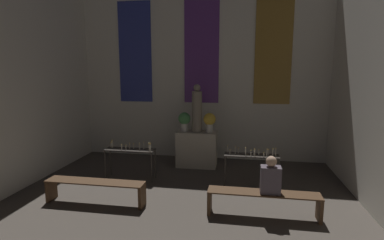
{
  "coord_description": "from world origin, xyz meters",
  "views": [
    {
      "loc": [
        1.24,
        2.99,
        2.68
      ],
      "look_at": [
        0.0,
        10.25,
        1.45
      ],
      "focal_mm": 28.0,
      "sensor_mm": 36.0,
      "label": 1
    }
  ],
  "objects_px": {
    "flower_vase_left": "(184,120)",
    "candle_rack_right": "(251,159)",
    "pew_back_right": "(263,199)",
    "candle_rack_left": "(130,153)",
    "pew_back_left": "(95,187)",
    "altar": "(197,149)",
    "statue": "(197,110)",
    "flower_vase_right": "(210,121)",
    "person_seated": "(271,177)"
  },
  "relations": [
    {
      "from": "statue",
      "to": "candle_rack_left",
      "type": "xyz_separation_m",
      "value": [
        -1.47,
        -1.27,
        -0.95
      ]
    },
    {
      "from": "altar",
      "to": "candle_rack_left",
      "type": "distance_m",
      "value": 1.95
    },
    {
      "from": "flower_vase_right",
      "to": "pew_back_right",
      "type": "relative_size",
      "value": 0.26
    },
    {
      "from": "candle_rack_right",
      "to": "pew_back_right",
      "type": "bearing_deg",
      "value": -82.77
    },
    {
      "from": "altar",
      "to": "pew_back_right",
      "type": "height_order",
      "value": "altar"
    },
    {
      "from": "pew_back_left",
      "to": "candle_rack_right",
      "type": "bearing_deg",
      "value": 24.94
    },
    {
      "from": "statue",
      "to": "pew_back_left",
      "type": "distance_m",
      "value": 3.43
    },
    {
      "from": "candle_rack_right",
      "to": "flower_vase_left",
      "type": "bearing_deg",
      "value": 145.11
    },
    {
      "from": "person_seated",
      "to": "altar",
      "type": "bearing_deg",
      "value": 123.02
    },
    {
      "from": "pew_back_left",
      "to": "flower_vase_right",
      "type": "bearing_deg",
      "value": 53.63
    },
    {
      "from": "statue",
      "to": "altar",
      "type": "bearing_deg",
      "value": 0.0
    },
    {
      "from": "person_seated",
      "to": "statue",
      "type": "bearing_deg",
      "value": 123.02
    },
    {
      "from": "flower_vase_left",
      "to": "person_seated",
      "type": "bearing_deg",
      "value": -52.09
    },
    {
      "from": "candle_rack_left",
      "to": "candle_rack_right",
      "type": "bearing_deg",
      "value": -0.04
    },
    {
      "from": "flower_vase_left",
      "to": "candle_rack_left",
      "type": "height_order",
      "value": "flower_vase_left"
    },
    {
      "from": "flower_vase_left",
      "to": "pew_back_right",
      "type": "bearing_deg",
      "value": -53.63
    },
    {
      "from": "flower_vase_right",
      "to": "candle_rack_left",
      "type": "height_order",
      "value": "flower_vase_right"
    },
    {
      "from": "flower_vase_left",
      "to": "flower_vase_right",
      "type": "xyz_separation_m",
      "value": [
        0.7,
        0.0,
        0.0
      ]
    },
    {
      "from": "candle_rack_left",
      "to": "pew_back_right",
      "type": "height_order",
      "value": "candle_rack_left"
    },
    {
      "from": "candle_rack_left",
      "to": "pew_back_left",
      "type": "distance_m",
      "value": 1.5
    },
    {
      "from": "flower_vase_right",
      "to": "altar",
      "type": "bearing_deg",
      "value": 180.0
    },
    {
      "from": "candle_rack_right",
      "to": "person_seated",
      "type": "distance_m",
      "value": 1.49
    },
    {
      "from": "pew_back_left",
      "to": "pew_back_right",
      "type": "bearing_deg",
      "value": 0.0
    },
    {
      "from": "flower_vase_left",
      "to": "candle_rack_right",
      "type": "xyz_separation_m",
      "value": [
        1.83,
        -1.27,
        -0.66
      ]
    },
    {
      "from": "altar",
      "to": "statue",
      "type": "height_order",
      "value": "statue"
    },
    {
      "from": "altar",
      "to": "candle_rack_right",
      "type": "xyz_separation_m",
      "value": [
        1.47,
        -1.27,
        0.15
      ]
    },
    {
      "from": "altar",
      "to": "pew_back_left",
      "type": "distance_m",
      "value": 3.2
    },
    {
      "from": "statue",
      "to": "candle_rack_left",
      "type": "bearing_deg",
      "value": -139.11
    },
    {
      "from": "candle_rack_left",
      "to": "pew_back_left",
      "type": "height_order",
      "value": "candle_rack_left"
    },
    {
      "from": "altar",
      "to": "flower_vase_left",
      "type": "xyz_separation_m",
      "value": [
        -0.35,
        -0.0,
        0.82
      ]
    },
    {
      "from": "flower_vase_right",
      "to": "candle_rack_left",
      "type": "distance_m",
      "value": 2.32
    },
    {
      "from": "flower_vase_left",
      "to": "candle_rack_right",
      "type": "relative_size",
      "value": 0.43
    },
    {
      "from": "statue",
      "to": "pew_back_left",
      "type": "bearing_deg",
      "value": -121.28
    },
    {
      "from": "altar",
      "to": "flower_vase_left",
      "type": "relative_size",
      "value": 2.07
    },
    {
      "from": "candle_rack_left",
      "to": "pew_back_right",
      "type": "relative_size",
      "value": 0.61
    },
    {
      "from": "candle_rack_right",
      "to": "flower_vase_right",
      "type": "bearing_deg",
      "value": 131.4
    },
    {
      "from": "person_seated",
      "to": "pew_back_right",
      "type": "bearing_deg",
      "value": 180.0
    },
    {
      "from": "flower_vase_left",
      "to": "flower_vase_right",
      "type": "relative_size",
      "value": 1.0
    },
    {
      "from": "altar",
      "to": "flower_vase_right",
      "type": "relative_size",
      "value": 2.07
    },
    {
      "from": "flower_vase_left",
      "to": "flower_vase_right",
      "type": "distance_m",
      "value": 0.7
    },
    {
      "from": "candle_rack_right",
      "to": "pew_back_left",
      "type": "distance_m",
      "value": 3.47
    },
    {
      "from": "altar",
      "to": "flower_vase_left",
      "type": "height_order",
      "value": "flower_vase_left"
    },
    {
      "from": "altar",
      "to": "candle_rack_right",
      "type": "height_order",
      "value": "altar"
    },
    {
      "from": "flower_vase_right",
      "to": "person_seated",
      "type": "xyz_separation_m",
      "value": [
        1.42,
        -2.73,
        -0.54
      ]
    },
    {
      "from": "flower_vase_right",
      "to": "candle_rack_left",
      "type": "xyz_separation_m",
      "value": [
        -1.82,
        -1.27,
        -0.66
      ]
    },
    {
      "from": "altar",
      "to": "pew_back_left",
      "type": "xyz_separation_m",
      "value": [
        -1.66,
        -2.73,
        -0.15
      ]
    },
    {
      "from": "statue",
      "to": "pew_back_left",
      "type": "xyz_separation_m",
      "value": [
        -1.66,
        -2.73,
        -1.26
      ]
    },
    {
      "from": "altar",
      "to": "statue",
      "type": "xyz_separation_m",
      "value": [
        0.0,
        0.0,
        1.11
      ]
    },
    {
      "from": "candle_rack_right",
      "to": "person_seated",
      "type": "height_order",
      "value": "person_seated"
    },
    {
      "from": "flower_vase_right",
      "to": "pew_back_right",
      "type": "distance_m",
      "value": 3.18
    }
  ]
}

